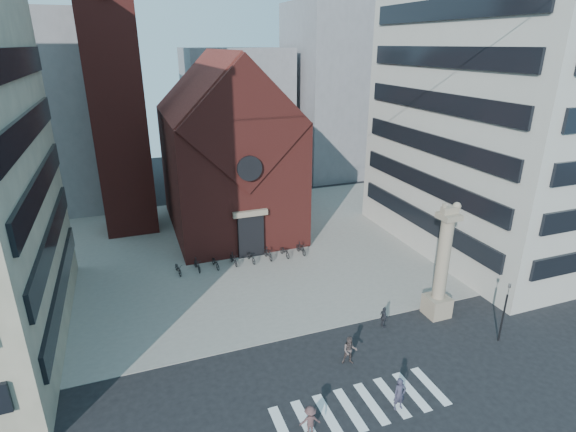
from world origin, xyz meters
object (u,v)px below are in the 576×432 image
object	(u,v)px
pedestrian_2	(384,317)
scooter_0	(178,268)
pedestrian_1	(350,350)
traffic_light	(504,311)
lion_column	(441,272)
pedestrian_0	(400,394)

from	to	relation	value
pedestrian_2	scooter_0	distance (m)	17.80
pedestrian_2	scooter_0	xyz separation A→B (m)	(-12.40, 12.77, -0.23)
pedestrian_1	traffic_light	bearing A→B (deg)	12.25
lion_column	traffic_light	xyz separation A→B (m)	(1.99, -4.00, -1.17)
traffic_light	scooter_0	bearing A→B (deg)	138.28
traffic_light	pedestrian_0	xyz separation A→B (m)	(-9.61, -2.80, -1.33)
pedestrian_1	pedestrian_0	bearing A→B (deg)	-59.38
pedestrian_1	scooter_0	bearing A→B (deg)	138.65
traffic_light	pedestrian_2	distance (m)	7.70
pedestrian_0	scooter_0	size ratio (longest dim) A/B	1.02
traffic_light	scooter_0	xyz separation A→B (m)	(-18.81, 16.77, -1.74)
pedestrian_0	scooter_0	distance (m)	21.63
scooter_0	pedestrian_0	bearing A→B (deg)	-72.25
lion_column	scooter_0	bearing A→B (deg)	142.79
pedestrian_2	traffic_light	bearing A→B (deg)	-116.91
pedestrian_0	scooter_0	world-z (taller)	pedestrian_0
lion_column	pedestrian_2	size ratio (longest dim) A/B	5.58
lion_column	pedestrian_2	xyz separation A→B (m)	(-4.42, 0.00, -2.68)
traffic_light	pedestrian_0	world-z (taller)	traffic_light
lion_column	pedestrian_1	xyz separation A→B (m)	(-8.41, -2.59, -2.52)
lion_column	pedestrian_0	xyz separation A→B (m)	(-7.62, -6.80, -2.50)
pedestrian_2	scooter_0	bearing A→B (deg)	49.22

